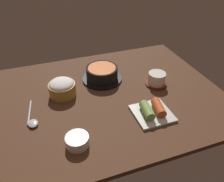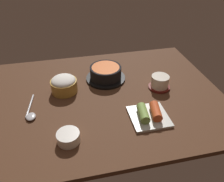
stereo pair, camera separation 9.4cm
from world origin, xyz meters
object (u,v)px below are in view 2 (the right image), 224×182
stone_pot (106,73)px  tea_cup_with_saucer (160,82)px  rice_bowl (64,84)px  kimchi_plate (149,114)px  spoon (31,113)px  side_bowl_near (68,137)px

stone_pot → tea_cup_with_saucer: bearing=-28.6°
rice_bowl → kimchi_plate: rice_bowl is taller
stone_pot → kimchi_plate: (10.73, -30.28, -1.55)cm
rice_bowl → spoon: size_ratio=0.68×
side_bowl_near → spoon: size_ratio=0.47×
rice_bowl → spoon: 19.01cm
side_bowl_near → spoon: side_bowl_near is taller
spoon → stone_pot: bearing=29.2°
stone_pot → side_bowl_near: bearing=-119.2°
kimchi_plate → side_bowl_near: (-30.51, -5.12, 0.26)cm
tea_cup_with_saucer → spoon: bearing=-173.3°
kimchi_plate → spoon: 45.61cm
rice_bowl → spoon: bearing=-136.9°
tea_cup_with_saucer → kimchi_plate: (-11.45, -18.17, -1.30)cm
kimchi_plate → stone_pot: bearing=109.5°
stone_pot → spoon: stone_pot is taller
stone_pot → tea_cup_with_saucer: 25.27cm
rice_bowl → stone_pot: bearing=16.5°
stone_pot → rice_bowl: (-19.65, -5.83, 0.57)cm
tea_cup_with_saucer → spoon: size_ratio=0.58×
stone_pot → spoon: bearing=-150.8°
rice_bowl → side_bowl_near: bearing=-90.2°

